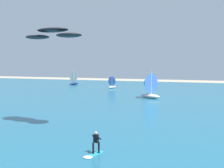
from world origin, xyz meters
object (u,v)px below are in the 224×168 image
sailboat_center_horizon (75,78)px  kite (53,34)px  kitesurfer (94,146)px  sailboat_trailing (113,82)px  sailboat_far_right (148,85)px

sailboat_center_horizon → kite: bearing=-65.2°
sailboat_center_horizon → kitesurfer: bearing=-61.7°
kite → sailboat_trailing: 44.74m
sailboat_far_right → sailboat_center_horizon: bearing=139.5°
kite → sailboat_far_right: 27.94m
kite → sailboat_center_horizon: 55.30m
sailboat_trailing → kite: bearing=-78.7°
sailboat_far_right → sailboat_trailing: bearing=127.5°
sailboat_trailing → sailboat_center_horizon: bearing=155.5°
sailboat_far_right → kitesurfer: bearing=-84.7°
sailboat_far_right → kite: bearing=-98.6°
kitesurfer → sailboat_far_right: (-3.03, 32.86, 1.78)m
kitesurfer → sailboat_trailing: 51.77m
kitesurfer → sailboat_far_right: bearing=95.3°
kitesurfer → sailboat_far_right: sailboat_far_right is taller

